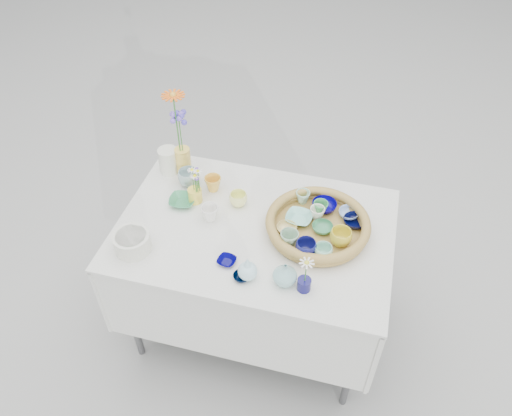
% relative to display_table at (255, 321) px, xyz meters
% --- Properties ---
extents(ground, '(80.00, 80.00, 0.00)m').
position_rel_display_table_xyz_m(ground, '(0.00, 0.00, 0.00)').
color(ground, '#A4A49B').
extents(display_table, '(1.26, 0.86, 0.77)m').
position_rel_display_table_xyz_m(display_table, '(0.00, 0.00, 0.00)').
color(display_table, silver).
rests_on(display_table, ground).
extents(wicker_tray, '(0.47, 0.47, 0.08)m').
position_rel_display_table_xyz_m(wicker_tray, '(0.28, 0.05, 0.80)').
color(wicker_tray, olive).
rests_on(wicker_tray, display_table).
extents(tray_ceramic_0, '(0.15, 0.15, 0.04)m').
position_rel_display_table_xyz_m(tray_ceramic_0, '(0.29, 0.19, 0.80)').
color(tray_ceramic_0, '#060072').
rests_on(tray_ceramic_0, wicker_tray).
extents(tray_ceramic_1, '(0.12, 0.12, 0.03)m').
position_rel_display_table_xyz_m(tray_ceramic_1, '(0.44, 0.12, 0.80)').
color(tray_ceramic_1, black).
rests_on(tray_ceramic_1, wicker_tray).
extents(tray_ceramic_2, '(0.13, 0.13, 0.08)m').
position_rel_display_table_xyz_m(tray_ceramic_2, '(0.39, -0.01, 0.82)').
color(tray_ceramic_2, gold).
rests_on(tray_ceramic_2, wicker_tray).
extents(tray_ceramic_3, '(0.12, 0.12, 0.03)m').
position_rel_display_table_xyz_m(tray_ceramic_3, '(0.30, 0.04, 0.80)').
color(tray_ceramic_3, '#3C8759').
rests_on(tray_ceramic_3, wicker_tray).
extents(tray_ceramic_4, '(0.10, 0.10, 0.08)m').
position_rel_display_table_xyz_m(tray_ceramic_4, '(0.18, -0.08, 0.82)').
color(tray_ceramic_4, '#8FB797').
rests_on(tray_ceramic_4, wicker_tray).
extents(tray_ceramic_5, '(0.13, 0.13, 0.03)m').
position_rel_display_table_xyz_m(tray_ceramic_5, '(0.19, 0.08, 0.80)').
color(tray_ceramic_5, '#84CFBD').
rests_on(tray_ceramic_5, wicker_tray).
extents(tray_ceramic_6, '(0.08, 0.08, 0.06)m').
position_rel_display_table_xyz_m(tray_ceramic_6, '(0.18, 0.21, 0.81)').
color(tray_ceramic_6, '#B0E3C4').
rests_on(tray_ceramic_6, wicker_tray).
extents(tray_ceramic_7, '(0.07, 0.07, 0.06)m').
position_rel_display_table_xyz_m(tray_ceramic_7, '(0.27, 0.11, 0.82)').
color(tray_ceramic_7, white).
rests_on(tray_ceramic_7, wicker_tray).
extents(tray_ceramic_8, '(0.10, 0.10, 0.03)m').
position_rel_display_table_xyz_m(tray_ceramic_8, '(0.41, 0.17, 0.80)').
color(tray_ceramic_8, '#99BCFA').
rests_on(tray_ceramic_8, wicker_tray).
extents(tray_ceramic_9, '(0.11, 0.11, 0.07)m').
position_rel_display_table_xyz_m(tray_ceramic_9, '(0.26, -0.11, 0.82)').
color(tray_ceramic_9, navy).
rests_on(tray_ceramic_9, wicker_tray).
extents(tray_ceramic_10, '(0.10, 0.10, 0.03)m').
position_rel_display_table_xyz_m(tray_ceramic_10, '(0.15, -0.00, 0.80)').
color(tray_ceramic_10, '#DEC677').
rests_on(tray_ceramic_10, wicker_tray).
extents(tray_ceramic_11, '(0.09, 0.09, 0.06)m').
position_rel_display_table_xyz_m(tray_ceramic_11, '(0.33, -0.11, 0.81)').
color(tray_ceramic_11, '#9BE8C7').
rests_on(tray_ceramic_11, wicker_tray).
extents(tray_ceramic_12, '(0.08, 0.08, 0.06)m').
position_rel_display_table_xyz_m(tray_ceramic_12, '(0.27, 0.15, 0.82)').
color(tray_ceramic_12, '#41A259').
rests_on(tray_ceramic_12, wicker_tray).
extents(loose_ceramic_0, '(0.10, 0.10, 0.08)m').
position_rel_display_table_xyz_m(loose_ceramic_0, '(-0.27, 0.20, 0.80)').
color(loose_ceramic_0, gold).
rests_on(loose_ceramic_0, display_table).
extents(loose_ceramic_1, '(0.11, 0.11, 0.07)m').
position_rel_display_table_xyz_m(loose_ceramic_1, '(-0.12, 0.13, 0.80)').
color(loose_ceramic_1, '#FBFF8A').
rests_on(loose_ceramic_1, display_table).
extents(loose_ceramic_2, '(0.14, 0.14, 0.03)m').
position_rel_display_table_xyz_m(loose_ceramic_2, '(-0.38, 0.07, 0.78)').
color(loose_ceramic_2, '#398C5B').
rests_on(loose_ceramic_2, display_table).
extents(loose_ceramic_3, '(0.11, 0.11, 0.08)m').
position_rel_display_table_xyz_m(loose_ceramic_3, '(-0.22, 0.00, 0.80)').
color(loose_ceramic_3, white).
rests_on(loose_ceramic_3, display_table).
extents(loose_ceramic_4, '(0.09, 0.09, 0.02)m').
position_rel_display_table_xyz_m(loose_ceramic_4, '(-0.06, -0.23, 0.77)').
color(loose_ceramic_4, '#02004E').
rests_on(loose_ceramic_4, display_table).
extents(loose_ceramic_5, '(0.14, 0.14, 0.08)m').
position_rel_display_table_xyz_m(loose_ceramic_5, '(-0.40, 0.21, 0.81)').
color(loose_ceramic_5, '#9BB8B7').
rests_on(loose_ceramic_5, display_table).
extents(loose_ceramic_6, '(0.08, 0.08, 0.02)m').
position_rel_display_table_xyz_m(loose_ceramic_6, '(0.02, -0.30, 0.78)').
color(loose_ceramic_6, black).
rests_on(loose_ceramic_6, display_table).
extents(fluted_bowl, '(0.19, 0.19, 0.08)m').
position_rel_display_table_xyz_m(fluted_bowl, '(-0.48, -0.26, 0.81)').
color(fluted_bowl, silver).
rests_on(fluted_bowl, display_table).
extents(bud_vase_paleblue, '(0.10, 0.10, 0.13)m').
position_rel_display_table_xyz_m(bud_vase_paleblue, '(0.05, -0.29, 0.83)').
color(bud_vase_paleblue, '#B3E3EB').
rests_on(bud_vase_paleblue, display_table).
extents(bud_vase_seafoam, '(0.10, 0.10, 0.11)m').
position_rel_display_table_xyz_m(bud_vase_seafoam, '(0.20, -0.27, 0.82)').
color(bud_vase_seafoam, '#85BBB8').
rests_on(bud_vase_seafoam, display_table).
extents(bud_vase_cobalt, '(0.07, 0.07, 0.06)m').
position_rel_display_table_xyz_m(bud_vase_cobalt, '(0.28, -0.29, 0.79)').
color(bud_vase_cobalt, '#100E4F').
rests_on(bud_vase_cobalt, display_table).
extents(single_daisy, '(0.09, 0.09, 0.13)m').
position_rel_display_table_xyz_m(single_daisy, '(0.28, -0.29, 0.88)').
color(single_daisy, white).
rests_on(single_daisy, bud_vase_cobalt).
extents(tall_vase_yellow, '(0.09, 0.09, 0.15)m').
position_rel_display_table_xyz_m(tall_vase_yellow, '(-0.45, 0.30, 0.84)').
color(tall_vase_yellow, '#F9CF53').
rests_on(tall_vase_yellow, display_table).
extents(gerbera, '(0.15, 0.15, 0.33)m').
position_rel_display_table_xyz_m(gerbera, '(-0.46, 0.28, 1.07)').
color(gerbera, orange).
rests_on(gerbera, tall_vase_yellow).
extents(hydrangea, '(0.08, 0.08, 0.25)m').
position_rel_display_table_xyz_m(hydrangea, '(-0.45, 0.29, 1.00)').
color(hydrangea, '#5043C8').
rests_on(hydrangea, tall_vase_yellow).
extents(white_pitcher, '(0.15, 0.12, 0.13)m').
position_rel_display_table_xyz_m(white_pitcher, '(-0.53, 0.28, 0.83)').
color(white_pitcher, silver).
rests_on(white_pitcher, display_table).
extents(daisy_cup, '(0.09, 0.09, 0.07)m').
position_rel_display_table_xyz_m(daisy_cup, '(-0.32, 0.10, 0.80)').
color(daisy_cup, '#FFDF45').
rests_on(daisy_cup, display_table).
extents(daisy_posy, '(0.08, 0.08, 0.13)m').
position_rel_display_table_xyz_m(daisy_posy, '(-0.31, 0.10, 0.91)').
color(daisy_posy, white).
rests_on(daisy_posy, daisy_cup).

